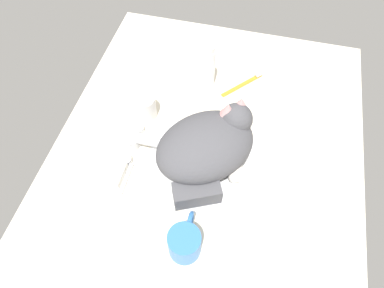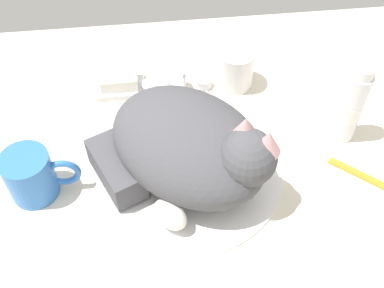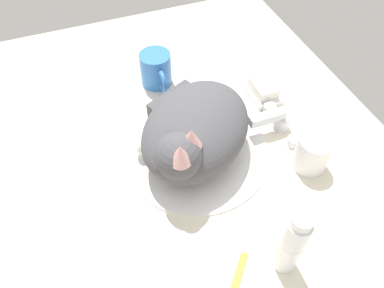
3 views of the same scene
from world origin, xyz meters
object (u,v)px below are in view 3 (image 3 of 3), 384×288
at_px(cat, 193,131).
at_px(soap_bar, 264,87).
at_px(faucet, 277,121).
at_px(coffee_mug, 156,70).
at_px(toothpaste_bottle, 292,244).
at_px(rinse_cup, 312,153).

bearing_deg(cat, soap_bar, 116.57).
relative_size(faucet, cat, 0.42).
bearing_deg(soap_bar, coffee_mug, -121.10).
bearing_deg(faucet, soap_bar, 167.88).
bearing_deg(toothpaste_bottle, cat, -167.77).
bearing_deg(soap_bar, faucet, -12.12).
bearing_deg(coffee_mug, soap_bar, 58.90).
height_order(soap_bar, toothpaste_bottle, toothpaste_bottle).
relative_size(faucet, rinse_cup, 1.76).
relative_size(coffee_mug, rinse_cup, 1.50).
xyz_separation_m(faucet, cat, (0.00, -0.19, 0.05)).
height_order(faucet, rinse_cup, rinse_cup).
relative_size(cat, coffee_mug, 2.82).
xyz_separation_m(rinse_cup, soap_bar, (-0.22, 0.01, -0.01)).
height_order(coffee_mug, rinse_cup, coffee_mug).
distance_m(faucet, cat, 0.20).
bearing_deg(toothpaste_bottle, rinse_cup, 137.26).
distance_m(cat, rinse_cup, 0.24).
xyz_separation_m(faucet, rinse_cup, (0.11, 0.01, 0.01)).
bearing_deg(soap_bar, toothpaste_bottle, -22.87).
relative_size(rinse_cup, soap_bar, 1.11).
height_order(cat, toothpaste_bottle, cat).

